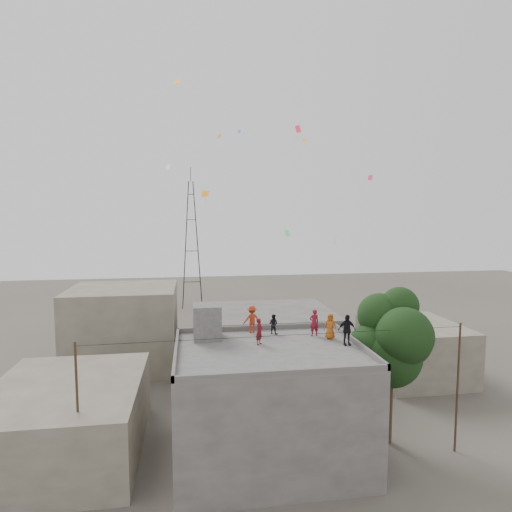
{
  "coord_description": "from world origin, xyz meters",
  "views": [
    {
      "loc": [
        -4.05,
        -22.01,
        13.31
      ],
      "look_at": [
        -0.52,
        1.23,
        11.03
      ],
      "focal_mm": 30.0,
      "sensor_mm": 36.0,
      "label": 1
    }
  ],
  "objects_px": {
    "person_red_adult": "(314,323)",
    "transmission_tower": "(192,244)",
    "tree": "(393,340)",
    "stair_head_box": "(207,321)",
    "person_dark_adult": "(347,330)"
  },
  "relations": [
    {
      "from": "tree",
      "to": "person_red_adult",
      "type": "relative_size",
      "value": 5.67
    },
    {
      "from": "person_red_adult",
      "to": "transmission_tower",
      "type": "bearing_deg",
      "value": -86.29
    },
    {
      "from": "tree",
      "to": "transmission_tower",
      "type": "distance_m",
      "value": 41.12
    },
    {
      "from": "tree",
      "to": "stair_head_box",
      "type": "bearing_deg",
      "value": 169.26
    },
    {
      "from": "stair_head_box",
      "to": "person_dark_adult",
      "type": "bearing_deg",
      "value": -18.16
    },
    {
      "from": "transmission_tower",
      "to": "person_dark_adult",
      "type": "bearing_deg",
      "value": -78.11
    },
    {
      "from": "stair_head_box",
      "to": "transmission_tower",
      "type": "bearing_deg",
      "value": 91.23
    },
    {
      "from": "transmission_tower",
      "to": "person_red_adult",
      "type": "distance_m",
      "value": 38.59
    },
    {
      "from": "person_dark_adult",
      "to": "transmission_tower",
      "type": "bearing_deg",
      "value": 102.32
    },
    {
      "from": "stair_head_box",
      "to": "person_red_adult",
      "type": "bearing_deg",
      "value": -4.19
    },
    {
      "from": "stair_head_box",
      "to": "person_red_adult",
      "type": "height_order",
      "value": "stair_head_box"
    },
    {
      "from": "person_dark_adult",
      "to": "person_red_adult",
      "type": "bearing_deg",
      "value": 122.5
    },
    {
      "from": "tree",
      "to": "person_dark_adult",
      "type": "bearing_deg",
      "value": -170.65
    },
    {
      "from": "tree",
      "to": "transmission_tower",
      "type": "bearing_deg",
      "value": 106.09
    },
    {
      "from": "person_dark_adult",
      "to": "tree",
      "type": "bearing_deg",
      "value": 9.78
    }
  ]
}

